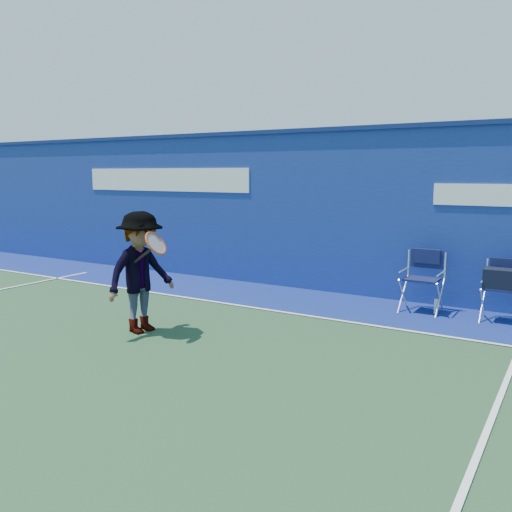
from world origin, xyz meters
The scene contains 8 objects.
ground centered at (0.00, 0.00, 0.00)m, with size 80.00×80.00×0.00m, color #244327.
stadium_wall centered at (0.00, 5.20, 1.55)m, with size 24.00×0.50×3.08m.
out_of_bounds_strip centered at (0.00, 4.10, 0.00)m, with size 24.00×1.80×0.01m, color navy.
court_lines centered at (0.00, 0.60, 0.01)m, with size 24.00×12.00×0.01m.
directors_chair_left centered at (2.91, 4.43, 0.33)m, with size 0.59×0.55×1.01m.
directors_chair_right centered at (4.13, 4.43, 0.40)m, with size 0.57×0.51×0.95m.
water_bottle centered at (3.16, 4.39, 0.13)m, with size 0.07×0.07×0.25m, color silver.
tennis_player centered at (-0.20, 1.23, 0.86)m, with size 0.94×1.19×1.72m.
Camera 1 is at (5.08, -4.34, 2.24)m, focal length 38.00 mm.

